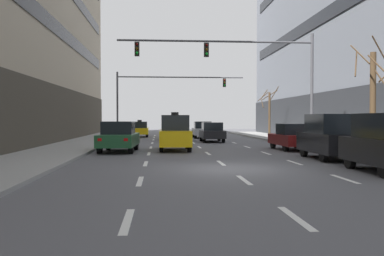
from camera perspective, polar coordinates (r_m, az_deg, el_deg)
name	(u,v)px	position (r m, az deg, el deg)	size (l,w,h in m)	color
ground_plane	(228,169)	(16.21, 4.90, -5.43)	(120.00, 120.00, 0.00)	#515156
sidewalk_left	(2,169)	(16.99, -24.01, -4.99)	(3.86, 80.00, 0.14)	gray
lane_stripe_l1_s2	(127,221)	(8.14, -8.65, -12.15)	(0.16, 2.00, 0.01)	silver
lane_stripe_l1_s3	(140,181)	(13.05, -6.96, -7.05)	(0.16, 2.00, 0.01)	silver
lane_stripe_l1_s4	(146,164)	(18.01, -6.21, -4.75)	(0.16, 2.00, 0.01)	silver
lane_stripe_l1_s5	(149,154)	(22.98, -5.79, -3.44)	(0.16, 2.00, 0.01)	silver
lane_stripe_l1_s6	(151,147)	(27.97, -5.52, -2.60)	(0.16, 2.00, 0.01)	silver
lane_stripe_l1_s7	(152,143)	(32.96, -5.33, -2.01)	(0.16, 2.00, 0.01)	silver
lane_stripe_l1_s8	(153,140)	(37.95, -5.19, -1.57)	(0.16, 2.00, 0.01)	silver
lane_stripe_l1_s9	(154,137)	(42.94, -5.08, -1.24)	(0.16, 2.00, 0.01)	silver
lane_stripe_l1_s10	(155,135)	(47.94, -5.00, -0.98)	(0.16, 2.00, 0.01)	silver
lane_stripe_l2_s2	(296,218)	(8.52, 13.68, -11.57)	(0.16, 2.00, 0.01)	silver
lane_stripe_l2_s3	(244,180)	(13.29, 6.97, -6.90)	(0.16, 2.00, 0.01)	silver
lane_stripe_l2_s4	(221,163)	(18.18, 3.89, -4.68)	(0.16, 2.00, 0.01)	silver
lane_stripe_l2_s5	(208,153)	(23.12, 2.13, -3.40)	(0.16, 2.00, 0.01)	silver
lane_stripe_l2_s6	(199,147)	(28.08, 0.99, -2.57)	(0.16, 2.00, 0.01)	silver
lane_stripe_l2_s7	(193,143)	(33.05, 0.20, -1.99)	(0.16, 2.00, 0.01)	silver
lane_stripe_l2_s8	(189,140)	(38.03, -0.39, -1.56)	(0.16, 2.00, 0.01)	silver
lane_stripe_l2_s9	(186,137)	(43.02, -0.84, -1.23)	(0.16, 2.00, 0.01)	silver
lane_stripe_l2_s10	(183,135)	(48.00, -1.20, -0.97)	(0.16, 2.00, 0.01)	silver
lane_stripe_l3_s3	(344,179)	(14.25, 19.70, -6.41)	(0.16, 2.00, 0.01)	silver
lane_stripe_l3_s4	(294,162)	(18.89, 13.51, -4.49)	(0.16, 2.00, 0.01)	silver
lane_stripe_l3_s5	(266,153)	(23.68, 9.81, -3.31)	(0.16, 2.00, 0.01)	silver
lane_stripe_l3_s6	(247,147)	(28.55, 7.36, -2.52)	(0.16, 2.00, 0.01)	silver
lane_stripe_l3_s7	(234,143)	(33.45, 5.64, -1.96)	(0.16, 2.00, 0.01)	silver
lane_stripe_l3_s8	(224,139)	(38.38, 4.35, -1.54)	(0.16, 2.00, 0.01)	silver
lane_stripe_l3_s9	(217,137)	(43.32, 3.36, -1.22)	(0.16, 2.00, 0.01)	silver
lane_stripe_l3_s10	(211,135)	(48.28, 2.57, -0.96)	(0.16, 2.00, 0.01)	silver
car_driving_0	(202,130)	(41.35, 1.40, -0.25)	(1.82, 4.28, 1.60)	black
car_driving_1	(119,137)	(24.57, -9.75, -1.17)	(2.12, 4.68, 1.73)	black
car_driving_2	(212,132)	(34.59, 2.67, -0.57)	(1.77, 4.20, 1.57)	black
car_driving_3	(171,131)	(38.09, -2.79, -0.40)	(1.90, 4.24, 1.57)	black
taxi_driving_4	(140,129)	(44.03, -7.01, -0.18)	(1.81, 4.21, 1.74)	black
taxi_driving_5	(175,133)	(25.17, -2.30, -0.66)	(1.84, 4.33, 2.26)	black
car_parked_2	(330,137)	(20.86, 17.92, -1.11)	(1.86, 4.35, 2.10)	black
car_parked_3	(292,137)	(26.28, 13.18, -1.18)	(1.83, 4.24, 1.58)	black
traffic_signal_0	(245,64)	(26.40, 7.13, 8.45)	(11.98, 0.35, 6.97)	#4C4C51
traffic_signal_1	(159,90)	(42.39, -4.38, 5.07)	(12.56, 0.35, 6.32)	#4C4C51
street_tree_0	(269,111)	(41.72, 10.24, 2.24)	(2.07, 1.73, 4.83)	#4C3823
street_tree_2	(372,100)	(22.87, 22.94, 3.41)	(1.70, 1.98, 5.73)	#4C3823
pedestrian_0	(318,129)	(32.31, 16.44, -0.09)	(0.31, 0.50, 1.73)	brown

